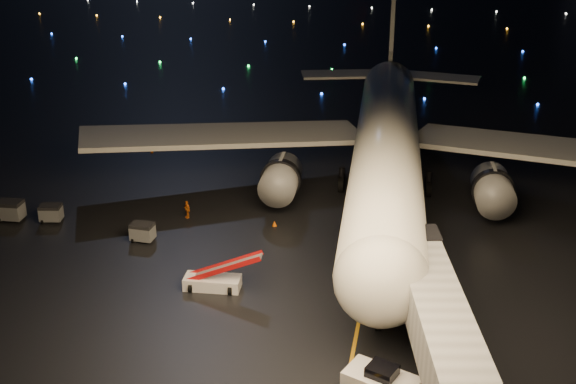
% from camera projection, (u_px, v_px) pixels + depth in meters
% --- Properties ---
extents(lane_centre, '(0.25, 80.00, 0.02)m').
position_uv_depth(lane_centre, '(375.00, 238.00, 63.10)').
color(lane_centre, orange).
rests_on(lane_centre, ground).
extents(airliner, '(65.31, 62.37, 17.62)m').
position_uv_depth(airliner, '(389.00, 102.00, 71.19)').
color(airliner, silver).
rests_on(airliner, ground).
extents(pushback_tug, '(4.93, 3.79, 2.09)m').
position_uv_depth(pushback_tug, '(382.00, 381.00, 42.94)').
color(pushback_tug, silver).
rests_on(pushback_tug, ground).
extents(belt_loader, '(6.38, 2.12, 3.04)m').
position_uv_depth(belt_loader, '(212.00, 270.00, 54.51)').
color(belt_loader, silver).
rests_on(belt_loader, ground).
extents(crew_c, '(1.02, 0.98, 1.70)m').
position_uv_depth(crew_c, '(187.00, 209.00, 66.69)').
color(crew_c, orange).
rests_on(crew_c, ground).
extents(safety_cone_0, '(0.46, 0.46, 0.49)m').
position_uv_depth(safety_cone_0, '(275.00, 223.00, 65.25)').
color(safety_cone_0, '#F56306').
rests_on(safety_cone_0, ground).
extents(safety_cone_1, '(0.48, 0.48, 0.52)m').
position_uv_depth(safety_cone_1, '(274.00, 181.00, 74.87)').
color(safety_cone_1, '#F56306').
rests_on(safety_cone_1, ground).
extents(safety_cone_2, '(0.52, 0.52, 0.50)m').
position_uv_depth(safety_cone_2, '(186.00, 205.00, 69.10)').
color(safety_cone_2, '#F56306').
rests_on(safety_cone_2, ground).
extents(safety_cone_3, '(0.46, 0.46, 0.45)m').
position_uv_depth(safety_cone_3, '(152.00, 151.00, 83.60)').
color(safety_cone_3, '#F56306').
rests_on(safety_cone_3, ground).
extents(taxiway_lights, '(164.00, 92.00, 0.36)m').
position_uv_depth(taxiway_lights, '(353.00, 39.00, 147.61)').
color(taxiway_lights, black).
rests_on(taxiway_lights, ground).
extents(baggage_cart_0, '(2.01, 1.46, 1.64)m').
position_uv_depth(baggage_cart_0, '(143.00, 232.00, 62.25)').
color(baggage_cart_0, slate).
rests_on(baggage_cart_0, ground).
extents(baggage_cart_1, '(2.13, 1.67, 1.63)m').
position_uv_depth(baggage_cart_1, '(51.00, 213.00, 65.97)').
color(baggage_cart_1, slate).
rests_on(baggage_cart_1, ground).
extents(baggage_cart_2, '(2.31, 1.68, 1.89)m').
position_uv_depth(baggage_cart_2, '(11.00, 211.00, 66.16)').
color(baggage_cart_2, slate).
rests_on(baggage_cart_2, ground).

